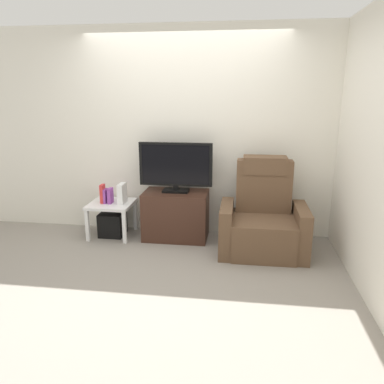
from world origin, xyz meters
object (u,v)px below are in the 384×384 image
at_px(side_table, 112,208).
at_px(subwoofer_box, 113,224).
at_px(recliner_armchair, 263,220).
at_px(game_console, 122,193).
at_px(book_leftmost, 103,194).
at_px(tv_stand, 176,215).
at_px(book_rightmost, 110,196).
at_px(book_middle, 106,196).
at_px(television, 176,166).

relative_size(side_table, subwoofer_box, 1.78).
bearing_deg(recliner_armchair, game_console, 162.45).
relative_size(subwoofer_box, game_console, 1.21).
distance_m(subwoofer_box, book_leftmost, 0.42).
bearing_deg(tv_stand, book_rightmost, -176.98).
height_order(tv_stand, book_middle, book_middle).
bearing_deg(television, book_rightmost, -175.70).
bearing_deg(tv_stand, recliner_armchair, -13.05).
height_order(side_table, game_console, game_console).
xyz_separation_m(recliner_armchair, book_leftmost, (-2.00, 0.20, 0.19)).
distance_m(tv_stand, television, 0.62).
relative_size(book_leftmost, book_middle, 1.31).
xyz_separation_m(recliner_armchair, book_middle, (-1.96, 0.20, 0.16)).
distance_m(television, side_table, 1.00).
bearing_deg(television, side_table, -177.07).
relative_size(tv_stand, book_leftmost, 3.34).
xyz_separation_m(television, book_middle, (-0.89, -0.06, -0.40)).
bearing_deg(tv_stand, side_table, -178.36).
bearing_deg(recliner_armchair, side_table, 163.32).
height_order(recliner_armchair, side_table, recliner_armchair).
xyz_separation_m(book_leftmost, book_middle, (0.04, 0.00, -0.03)).
bearing_deg(side_table, book_leftmost, -168.69).
height_order(recliner_armchair, book_leftmost, recliner_armchair).
height_order(television, side_table, television).
bearing_deg(book_middle, book_leftmost, 180.00).
xyz_separation_m(recliner_armchair, side_table, (-1.90, 0.22, -0.00)).
relative_size(side_table, book_leftmost, 2.26).
bearing_deg(book_rightmost, book_leftmost, 180.00).
distance_m(television, game_console, 0.78).
height_order(book_middle, book_rightmost, book_rightmost).
bearing_deg(game_console, tv_stand, 1.15).
distance_m(side_table, book_leftmost, 0.21).
bearing_deg(book_rightmost, recliner_armchair, -6.13).
relative_size(recliner_armchair, side_table, 2.00).
xyz_separation_m(television, side_table, (-0.83, -0.04, -0.56)).
height_order(side_table, book_leftmost, book_leftmost).
height_order(book_rightmost, game_console, game_console).
relative_size(book_middle, game_console, 0.72).
xyz_separation_m(television, book_rightmost, (-0.83, -0.06, -0.39)).
bearing_deg(game_console, book_middle, -171.74).
bearing_deg(book_middle, side_table, 18.00).
xyz_separation_m(subwoofer_box, book_leftmost, (-0.10, -0.02, 0.41)).
relative_size(side_table, game_console, 2.15).
height_order(tv_stand, book_leftmost, book_leftmost).
height_order(side_table, book_middle, book_middle).
height_order(television, book_leftmost, television).
xyz_separation_m(tv_stand, television, (0.00, 0.02, 0.62)).
distance_m(tv_stand, book_middle, 0.92).
xyz_separation_m(tv_stand, subwoofer_box, (-0.83, -0.02, -0.15)).
height_order(tv_stand, game_console, game_console).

